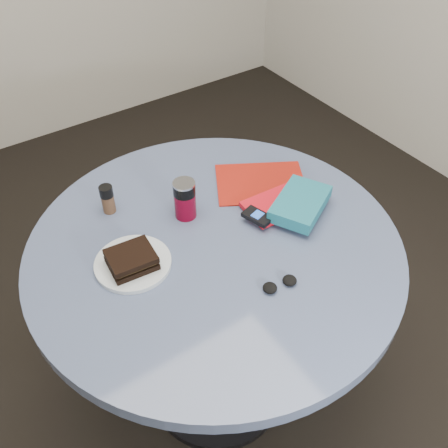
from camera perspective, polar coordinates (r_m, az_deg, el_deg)
ground at (r=1.93m, az=-0.77°, el=-18.01°), size 4.00×4.00×0.00m
table at (r=1.45m, az=-0.99°, el=-6.65°), size 1.00×1.00×0.75m
plate at (r=1.29m, az=-10.36°, el=-4.44°), size 0.21×0.21×0.01m
sandwich at (r=1.26m, az=-10.52°, el=-4.01°), size 0.12×0.11×0.04m
soda_can at (r=1.37m, az=-4.49°, el=2.83°), size 0.07×0.07×0.12m
pepper_grinder at (r=1.43m, az=-13.17°, el=2.81°), size 0.05×0.05×0.09m
magazine at (r=1.52m, az=4.22°, el=4.71°), size 0.33×0.31×0.00m
red_book at (r=1.43m, az=5.98°, el=2.19°), size 0.18×0.13×0.01m
novel at (r=1.40m, az=8.71°, el=2.32°), size 0.22×0.20×0.04m
mp3_player at (r=1.37m, az=3.84°, el=0.86°), size 0.07×0.09×0.01m
headphones at (r=1.22m, az=6.40°, el=-6.84°), size 0.09×0.05×0.02m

